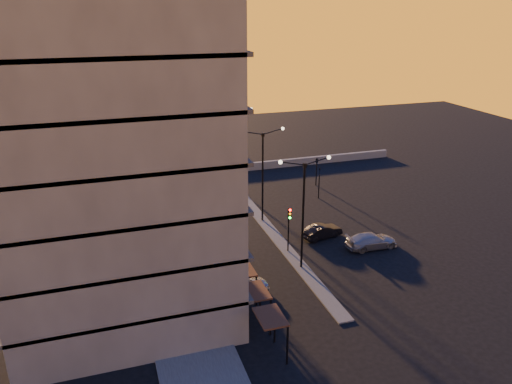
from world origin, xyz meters
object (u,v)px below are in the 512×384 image
(car_sedan, at_px, (322,231))
(car_hatchback, at_px, (241,287))
(streetlamp_mid, at_px, (263,168))
(traffic_light_main, at_px, (289,222))
(car_wagon, at_px, (372,241))

(car_sedan, bearing_deg, car_hatchback, 113.18)
(car_sedan, bearing_deg, streetlamp_mid, 25.09)
(traffic_light_main, bearing_deg, car_hatchback, -137.73)
(streetlamp_mid, distance_m, car_hatchback, 14.65)
(traffic_light_main, relative_size, car_wagon, 0.91)
(car_hatchback, bearing_deg, car_wagon, -84.89)
(car_sedan, bearing_deg, traffic_light_main, 101.73)
(traffic_light_main, height_order, car_hatchback, traffic_light_main)
(car_wagon, bearing_deg, car_sedan, 46.36)
(car_hatchback, bearing_deg, streetlamp_mid, -36.80)
(streetlamp_mid, bearing_deg, car_wagon, -49.03)
(traffic_light_main, bearing_deg, car_wagon, -10.68)
(traffic_light_main, xyz_separation_m, car_hatchback, (-5.90, -5.37, -2.15))
(car_hatchback, height_order, car_sedan, car_hatchback)
(streetlamp_mid, xyz_separation_m, car_sedan, (4.09, -5.27, -4.95))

